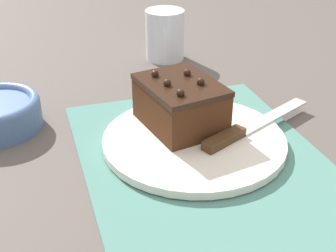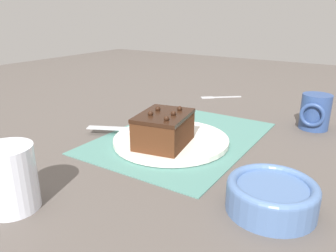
% 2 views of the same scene
% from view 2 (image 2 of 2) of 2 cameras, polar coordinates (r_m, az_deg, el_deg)
% --- Properties ---
extents(ground_plane, '(3.00, 3.00, 0.00)m').
position_cam_2_polar(ground_plane, '(0.82, 2.30, -2.06)').
color(ground_plane, '#544C47').
extents(placemat_woven, '(0.46, 0.34, 0.00)m').
position_cam_2_polar(placemat_woven, '(0.82, 2.30, -1.93)').
color(placemat_woven, slate).
rests_on(placemat_woven, ground_plane).
extents(cake_plate, '(0.27, 0.27, 0.01)m').
position_cam_2_polar(cake_plate, '(0.78, 0.51, -2.45)').
color(cake_plate, white).
rests_on(cake_plate, placemat_woven).
extents(chocolate_cake, '(0.15, 0.13, 0.08)m').
position_cam_2_polar(chocolate_cake, '(0.73, -0.74, -0.51)').
color(chocolate_cake, '#472614').
rests_on(chocolate_cake, cake_plate).
extents(serving_knife, '(0.12, 0.23, 0.01)m').
position_cam_2_polar(serving_knife, '(0.82, -3.22, -0.46)').
color(serving_knife, '#472D19').
rests_on(serving_knife, cake_plate).
extents(drinking_glass, '(0.08, 0.08, 0.11)m').
position_cam_2_polar(drinking_glass, '(0.57, -25.86, -8.19)').
color(drinking_glass, white).
rests_on(drinking_glass, ground_plane).
extents(small_bowl, '(0.14, 0.14, 0.05)m').
position_cam_2_polar(small_bowl, '(0.55, 17.59, -11.39)').
color(small_bowl, '#4C6B9E').
rests_on(small_bowl, ground_plane).
extents(coffee_mug, '(0.09, 0.08, 0.09)m').
position_cam_2_polar(coffee_mug, '(0.95, 24.23, 2.25)').
color(coffee_mug, navy).
rests_on(coffee_mug, ground_plane).
extents(dessert_fork, '(0.11, 0.13, 0.01)m').
position_cam_2_polar(dessert_fork, '(1.22, 8.63, 5.04)').
color(dessert_fork, '#B7BABF').
rests_on(dessert_fork, ground_plane).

